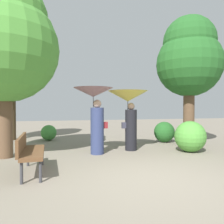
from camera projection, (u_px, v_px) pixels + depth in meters
The scene contains 10 objects.
ground_plane at pixel (151, 179), 4.52m from camera, with size 40.00×40.00×0.00m, color gray.
person_left at pixel (95, 107), 6.85m from camera, with size 1.21×1.21×2.04m.
person_right at pixel (129, 105), 7.43m from camera, with size 1.32×1.32×1.98m.
park_bench at pixel (29, 150), 4.86m from camera, with size 0.52×1.51×0.83m.
tree_near_left at pixel (10, 65), 9.72m from camera, with size 2.61×2.61×4.89m.
tree_near_right at pixel (189, 58), 8.48m from camera, with size 2.47×2.47×4.89m.
tree_mid_left at pixel (4, 39), 6.33m from camera, with size 3.05×3.05×5.16m.
bush_path_left at pixel (49, 133), 9.67m from camera, with size 0.67×0.67×0.67m, color #428C3D.
bush_path_right at pixel (190, 136), 7.20m from camera, with size 1.00×1.00×1.00m, color #4C9338.
bush_behind_bench at pixel (164, 132), 9.18m from camera, with size 0.84×0.84×0.84m, color #235B23.
Camera 1 is at (-1.89, -4.15, 1.45)m, focal length 35.93 mm.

